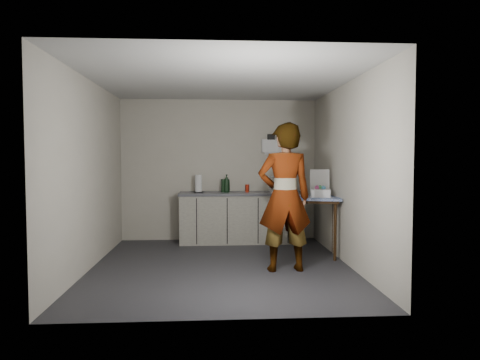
{
  "coord_description": "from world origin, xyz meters",
  "views": [
    {
      "loc": [
        -0.11,
        -5.96,
        1.53
      ],
      "look_at": [
        0.29,
        0.45,
        1.19
      ],
      "focal_mm": 32.0,
      "sensor_mm": 36.0,
      "label": 1
    }
  ],
  "objects": [
    {
      "name": "dish_rack",
      "position": [
        1.1,
        1.67,
        0.97
      ],
      "size": [
        0.41,
        0.31,
        0.29
      ],
      "color": "silver",
      "rests_on": "kitchen_counter"
    },
    {
      "name": "wall_shelf",
      "position": [
        1.0,
        1.92,
        1.75
      ],
      "size": [
        0.42,
        0.18,
        0.37
      ],
      "color": "white",
      "rests_on": "ground"
    },
    {
      "name": "ceiling",
      "position": [
        0.0,
        0.0,
        2.6
      ],
      "size": [
        3.6,
        4.0,
        0.01
      ],
      "primitive_type": "cube",
      "color": "silver",
      "rests_on": "wall_back"
    },
    {
      "name": "dark_bottle",
      "position": [
        0.07,
        1.69,
        1.03
      ],
      "size": [
        0.07,
        0.07,
        0.24
      ],
      "primitive_type": "cylinder",
      "color": "black",
      "rests_on": "kitchen_counter"
    },
    {
      "name": "bakery_box",
      "position": [
        1.54,
        0.57,
        1.02
      ],
      "size": [
        0.35,
        0.36,
        0.42
      ],
      "rotation": [
        0.0,
        0.0,
        -0.18
      ],
      "color": "white",
      "rests_on": "side_table"
    },
    {
      "name": "wall_back",
      "position": [
        0.0,
        1.99,
        1.3
      ],
      "size": [
        3.6,
        0.02,
        2.6
      ],
      "primitive_type": "cube",
      "color": "beige",
      "rests_on": "ground"
    },
    {
      "name": "standing_man",
      "position": [
        0.85,
        -0.28,
        1.0
      ],
      "size": [
        0.77,
        0.54,
        2.0
      ],
      "primitive_type": "imported",
      "rotation": [
        0.0,
        0.0,
        3.22
      ],
      "color": "#B2A593",
      "rests_on": "ground"
    },
    {
      "name": "wall_left",
      "position": [
        -1.79,
        0.0,
        1.3
      ],
      "size": [
        0.02,
        4.0,
        2.6
      ],
      "primitive_type": "cube",
      "color": "beige",
      "rests_on": "ground"
    },
    {
      "name": "soap_bottle",
      "position": [
        0.13,
        1.69,
        1.07
      ],
      "size": [
        0.16,
        0.16,
        0.32
      ],
      "primitive_type": "imported",
      "rotation": [
        0.0,
        0.0,
        0.32
      ],
      "color": "black",
      "rests_on": "kitchen_counter"
    },
    {
      "name": "kitchen_counter",
      "position": [
        0.4,
        1.7,
        0.43
      ],
      "size": [
        2.24,
        0.62,
        0.91
      ],
      "color": "black",
      "rests_on": "ground"
    },
    {
      "name": "ground",
      "position": [
        0.0,
        0.0,
        0.0
      ],
      "size": [
        4.0,
        4.0,
        0.0
      ],
      "primitive_type": "plane",
      "color": "#2D2C32",
      "rests_on": "ground"
    },
    {
      "name": "wall_right",
      "position": [
        1.79,
        0.0,
        1.3
      ],
      "size": [
        0.02,
        4.0,
        2.6
      ],
      "primitive_type": "cube",
      "color": "beige",
      "rests_on": "ground"
    },
    {
      "name": "paper_towel",
      "position": [
        -0.37,
        1.67,
        1.06
      ],
      "size": [
        0.18,
        0.18,
        0.31
      ],
      "color": "black",
      "rests_on": "kitchen_counter"
    },
    {
      "name": "soda_can",
      "position": [
        0.5,
        1.72,
        0.98
      ],
      "size": [
        0.07,
        0.07,
        0.14
      ],
      "primitive_type": "cylinder",
      "color": "red",
      "rests_on": "kitchen_counter"
    },
    {
      "name": "side_table",
      "position": [
        1.5,
        0.54,
        0.8
      ],
      "size": [
        0.86,
        0.86,
        0.92
      ],
      "rotation": [
        0.0,
        0.0,
        -0.24
      ],
      "color": "#361C0C",
      "rests_on": "ground"
    }
  ]
}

